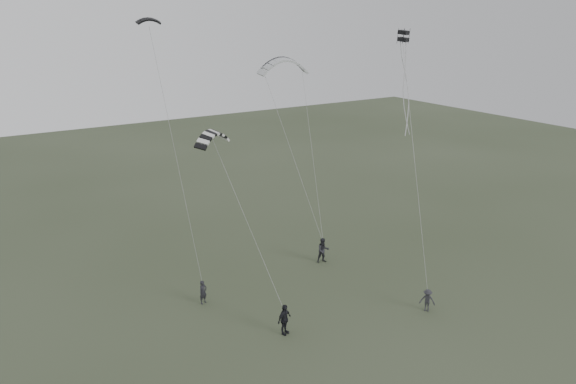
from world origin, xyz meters
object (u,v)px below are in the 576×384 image
flyer_right (323,250)px  kite_striped (212,133)px  flyer_far (427,300)px  kite_pale_large (284,60)px  kite_box (403,36)px  flyer_left (203,292)px  kite_dark_small (148,19)px  flyer_center (284,319)px

flyer_right → kite_striped: size_ratio=0.67×
flyer_far → kite_pale_large: kite_pale_large is taller
flyer_right → kite_box: kite_box is taller
flyer_left → kite_box: (13.44, -3.11, 16.02)m
flyer_right → kite_dark_small: bearing=-174.9°
flyer_center → kite_box: 19.46m
flyer_left → flyer_far: flyer_left is taller
flyer_left → kite_striped: size_ratio=0.55×
kite_pale_large → flyer_far: bearing=-83.3°
flyer_left → kite_pale_large: bearing=17.7°
flyer_right → flyer_center: bearing=-122.4°
kite_pale_large → kite_striped: kite_pale_large is taller
flyer_left → kite_dark_small: (-1.25, 3.20, 17.08)m
flyer_center → kite_box: (10.90, 2.87, 15.86)m
flyer_far → kite_striped: 17.20m
flyer_right → flyer_far: flyer_right is taller
kite_dark_small → kite_box: kite_dark_small is taller
flyer_center → kite_box: kite_box is taller
flyer_center → flyer_far: bearing=-36.0°
flyer_far → flyer_left: bearing=-167.2°
flyer_center → kite_box: bearing=-5.3°
flyer_center → kite_dark_small: size_ratio=1.34×
flyer_far → kite_striped: kite_striped is taller
flyer_right → kite_pale_large: kite_pale_large is taller
flyer_left → kite_pale_large: size_ratio=0.38×
flyer_far → flyer_right: bearing=147.0°
flyer_right → kite_striped: 13.98m
flyer_center → kite_dark_small: bearing=92.4°
flyer_center → flyer_far: flyer_center is taller
kite_dark_small → kite_box: 16.03m
flyer_far → kite_dark_small: kite_dark_small is taller
flyer_center → kite_pale_large: 21.58m
flyer_center → kite_pale_large: kite_pale_large is taller
flyer_far → kite_pale_large: size_ratio=0.35×
flyer_right → kite_box: (3.07, -4.08, 15.85)m
flyer_far → flyer_center: bearing=-146.8°
flyer_left → kite_dark_small: 17.42m
flyer_far → kite_box: 17.06m
flyer_left → flyer_right: bearing=-12.8°
flyer_center → kite_striped: kite_striped is taller
flyer_left → kite_pale_large: kite_pale_large is taller
flyer_right → flyer_left: bearing=-158.7°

